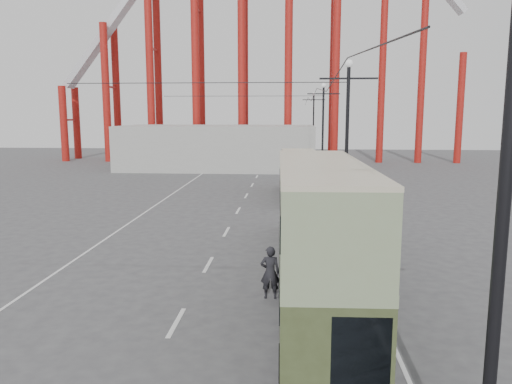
# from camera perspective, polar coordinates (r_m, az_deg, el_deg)

# --- Properties ---
(road_markings) EXTENTS (12.52, 120.00, 0.01)m
(road_markings) POSITION_cam_1_polar(r_m,az_deg,el_deg) (30.95, -2.26, -2.95)
(road_markings) COLOR silver
(road_markings) RESTS_ON ground
(lamp_post_mid) EXTENTS (3.20, 0.44, 9.32)m
(lamp_post_mid) POSITION_cam_1_polar(r_m,az_deg,el_deg) (28.61, 10.33, 5.39)
(lamp_post_mid) COLOR black
(lamp_post_mid) RESTS_ON ground
(lamp_post_far) EXTENTS (3.20, 0.44, 9.32)m
(lamp_post_far) POSITION_cam_1_polar(r_m,az_deg,el_deg) (50.52, 7.64, 6.95)
(lamp_post_far) COLOR black
(lamp_post_far) RESTS_ON ground
(lamp_post_distant) EXTENTS (3.20, 0.44, 9.32)m
(lamp_post_distant) POSITION_cam_1_polar(r_m,az_deg,el_deg) (72.48, 6.57, 7.57)
(lamp_post_distant) COLOR black
(lamp_post_distant) RESTS_ON ground
(fairground_shed) EXTENTS (22.00, 10.00, 5.00)m
(fairground_shed) POSITION_cam_1_polar(r_m,az_deg,el_deg) (58.15, -4.37, 5.12)
(fairground_shed) COLOR #9E9D98
(fairground_shed) RESTS_ON ground
(double_decker_bus) EXTENTS (2.60, 9.40, 5.02)m
(double_decker_bus) POSITION_cam_1_polar(r_m,az_deg,el_deg) (14.68, 7.33, -5.26)
(double_decker_bus) COLOR #394223
(double_decker_bus) RESTS_ON ground
(single_decker_green) EXTENTS (2.74, 10.93, 3.07)m
(single_decker_green) POSITION_cam_1_polar(r_m,az_deg,el_deg) (22.98, 6.85, -2.80)
(single_decker_green) COLOR gray
(single_decker_green) RESTS_ON ground
(single_decker_cream) EXTENTS (3.42, 10.95, 3.36)m
(single_decker_cream) POSITION_cam_1_polar(r_m,az_deg,el_deg) (38.82, 5.28, 2.28)
(single_decker_cream) COLOR beige
(single_decker_cream) RESTS_ON ground
(pedestrian) EXTENTS (0.70, 0.47, 1.87)m
(pedestrian) POSITION_cam_1_polar(r_m,az_deg,el_deg) (17.56, 1.62, -9.16)
(pedestrian) COLOR black
(pedestrian) RESTS_ON ground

